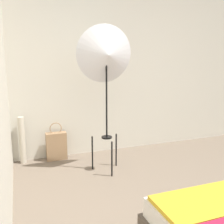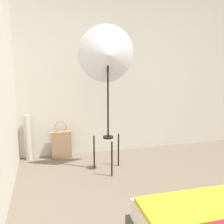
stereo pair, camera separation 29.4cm
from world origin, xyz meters
TOP-DOWN VIEW (x-y plane):
  - wall_back at (0.00, 2.46)m, footprint 8.00×0.05m
  - photo_umbrella at (-0.38, 1.70)m, footprint 0.72×0.33m
  - tote_bag at (-0.95, 2.31)m, footprint 0.29×0.12m
  - paper_roll at (-1.42, 2.35)m, footprint 0.09×0.09m

SIDE VIEW (x-z plane):
  - tote_bag at x=-0.95m, z-range -0.07..0.49m
  - paper_roll at x=-1.42m, z-range 0.00..0.67m
  - wall_back at x=0.00m, z-range 0.00..2.60m
  - photo_umbrella at x=-0.38m, z-range 0.56..2.45m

